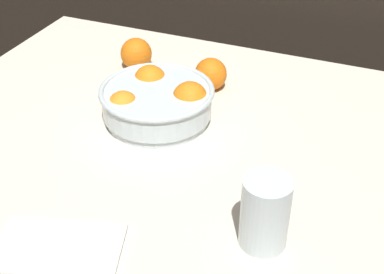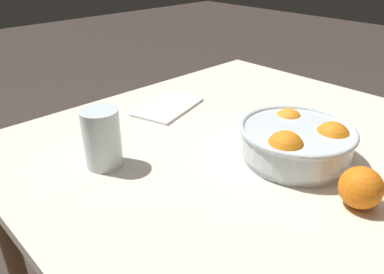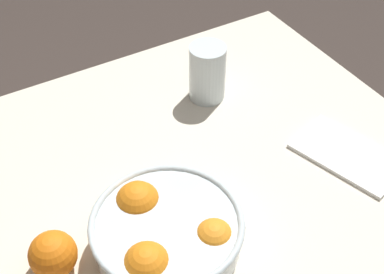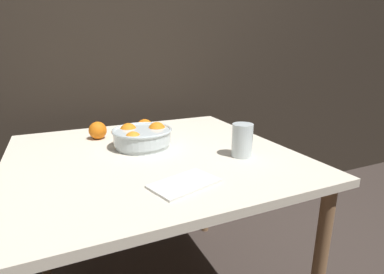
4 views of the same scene
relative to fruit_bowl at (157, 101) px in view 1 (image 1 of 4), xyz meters
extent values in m
cube|color=beige|center=(0.01, -0.10, -0.06)|extent=(1.10, 1.05, 0.03)
cylinder|color=#936B47|center=(-0.48, 0.37, -0.45)|extent=(0.05, 0.05, 0.74)
cylinder|color=#936B47|center=(0.50, 0.37, -0.45)|extent=(0.05, 0.05, 0.74)
cylinder|color=silver|center=(0.00, 0.00, -0.04)|extent=(0.23, 0.23, 0.02)
cylinder|color=silver|center=(0.00, 0.00, 0.00)|extent=(0.24, 0.24, 0.06)
torus|color=silver|center=(0.00, 0.00, 0.03)|extent=(0.26, 0.26, 0.01)
sphere|color=orange|center=(0.07, 0.02, 0.01)|extent=(0.08, 0.08, 0.08)
sphere|color=orange|center=(-0.05, 0.06, 0.01)|extent=(0.08, 0.08, 0.08)
sphere|color=orange|center=(-0.05, -0.06, 0.01)|extent=(0.07, 0.07, 0.07)
cylinder|color=#F4A314|center=(0.33, -0.28, 0.00)|extent=(0.07, 0.07, 0.09)
cylinder|color=silver|center=(0.33, -0.28, 0.02)|extent=(0.08, 0.08, 0.13)
sphere|color=orange|center=(0.06, 0.17, -0.01)|extent=(0.08, 0.08, 0.08)
sphere|color=orange|center=(-0.16, 0.20, -0.01)|extent=(0.08, 0.08, 0.08)
cube|color=white|center=(0.02, -0.43, -0.04)|extent=(0.24, 0.18, 0.01)
camera|label=1|loc=(0.46, -0.92, 0.62)|focal=50.00mm
camera|label=2|loc=(0.68, 0.37, 0.39)|focal=35.00mm
camera|label=3|loc=(-0.48, 0.23, 0.73)|focal=50.00mm
camera|label=4|loc=(-0.32, -1.21, 0.36)|focal=28.00mm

